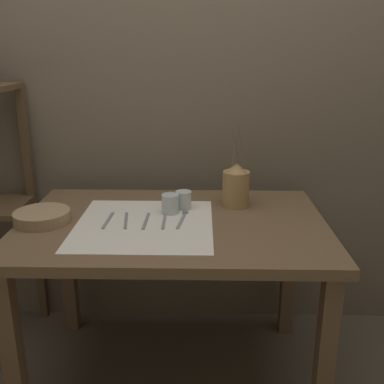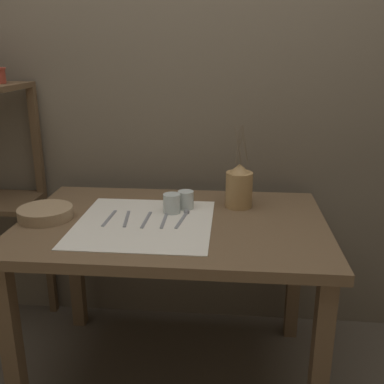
% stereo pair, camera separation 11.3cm
% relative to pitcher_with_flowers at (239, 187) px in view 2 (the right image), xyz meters
% --- Properties ---
extents(ground_plane, '(12.00, 12.00, 0.00)m').
position_rel_pitcher_with_flowers_xyz_m(ground_plane, '(-0.26, -0.19, -0.82)').
color(ground_plane, brown).
extents(stone_wall_back, '(7.00, 0.06, 2.40)m').
position_rel_pitcher_with_flowers_xyz_m(stone_wall_back, '(-0.26, 0.32, 0.38)').
color(stone_wall_back, '#6B5E4C').
rests_on(stone_wall_back, ground_plane).
extents(wooden_table, '(1.21, 0.80, 0.73)m').
position_rel_pitcher_with_flowers_xyz_m(wooden_table, '(-0.26, -0.19, -0.18)').
color(wooden_table, brown).
rests_on(wooden_table, ground_plane).
extents(linen_cloth, '(0.53, 0.55, 0.00)m').
position_rel_pitcher_with_flowers_xyz_m(linen_cloth, '(-0.37, -0.23, -0.09)').
color(linen_cloth, silver).
rests_on(linen_cloth, wooden_table).
extents(pitcher_with_flowers, '(0.11, 0.11, 0.35)m').
position_rel_pitcher_with_flowers_xyz_m(pitcher_with_flowers, '(0.00, 0.00, 0.00)').
color(pitcher_with_flowers, '#A87F4C').
rests_on(pitcher_with_flowers, wooden_table).
extents(wooden_bowl, '(0.21, 0.21, 0.05)m').
position_rel_pitcher_with_flowers_xyz_m(wooden_bowl, '(-0.77, -0.21, -0.07)').
color(wooden_bowl, '#9E7F5B').
rests_on(wooden_bowl, wooden_table).
extents(glass_tumbler_near, '(0.07, 0.07, 0.08)m').
position_rel_pitcher_with_flowers_xyz_m(glass_tumbler_near, '(-0.27, -0.10, -0.05)').
color(glass_tumbler_near, silver).
rests_on(glass_tumbler_near, wooden_table).
extents(glass_tumbler_far, '(0.07, 0.07, 0.08)m').
position_rel_pitcher_with_flowers_xyz_m(glass_tumbler_far, '(-0.22, -0.05, -0.05)').
color(glass_tumbler_far, silver).
rests_on(glass_tumbler_far, wooden_table).
extents(fork_inner, '(0.02, 0.17, 0.00)m').
position_rel_pitcher_with_flowers_xyz_m(fork_inner, '(-0.51, -0.20, -0.08)').
color(fork_inner, gray).
rests_on(fork_inner, wooden_table).
extents(fork_outer, '(0.03, 0.17, 0.00)m').
position_rel_pitcher_with_flowers_xyz_m(fork_outer, '(-0.44, -0.20, -0.08)').
color(fork_outer, gray).
rests_on(fork_outer, wooden_table).
extents(knife_center, '(0.01, 0.17, 0.00)m').
position_rel_pitcher_with_flowers_xyz_m(knife_center, '(-0.36, -0.20, -0.08)').
color(knife_center, gray).
rests_on(knife_center, wooden_table).
extents(spoon_outer, '(0.02, 0.18, 0.02)m').
position_rel_pitcher_with_flowers_xyz_m(spoon_outer, '(-0.29, -0.14, -0.08)').
color(spoon_outer, gray).
rests_on(spoon_outer, wooden_table).
extents(spoon_inner, '(0.04, 0.18, 0.02)m').
position_rel_pitcher_with_flowers_xyz_m(spoon_inner, '(-0.22, -0.14, -0.08)').
color(spoon_inner, gray).
rests_on(spoon_inner, wooden_table).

